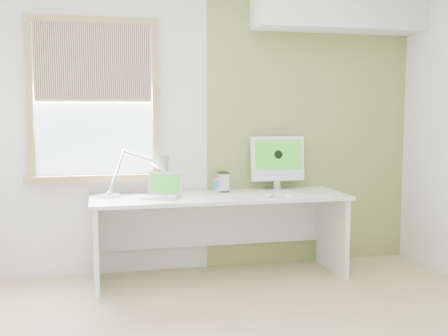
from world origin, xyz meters
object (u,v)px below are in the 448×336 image
object	(u,v)px
desk	(219,216)
desk_lamp	(154,170)
imac	(277,160)
external_drive	(223,182)
laptop	(163,191)

from	to	relation	value
desk	desk_lamp	size ratio (longest dim) A/B	3.04
desk_lamp	imac	size ratio (longest dim) A/B	1.44
external_drive	desk	bearing A→B (deg)	-116.38
desk	desk_lamp	xyz separation A→B (m)	(-0.55, 0.14, 0.40)
external_drive	imac	size ratio (longest dim) A/B	0.35
desk_lamp	external_drive	size ratio (longest dim) A/B	4.06
desk_lamp	laptop	xyz separation A→B (m)	(0.06, -0.22, -0.16)
desk_lamp	imac	xyz separation A→B (m)	(1.15, 0.04, 0.07)
desk_lamp	external_drive	xyz separation A→B (m)	(0.63, 0.01, -0.12)
external_drive	imac	world-z (taller)	imac
desk	external_drive	distance (m)	0.33
laptop	desk_lamp	bearing A→B (deg)	104.34
laptop	imac	distance (m)	1.14
external_drive	imac	xyz separation A→B (m)	(0.52, 0.02, 0.19)
desk	imac	bearing A→B (deg)	16.37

